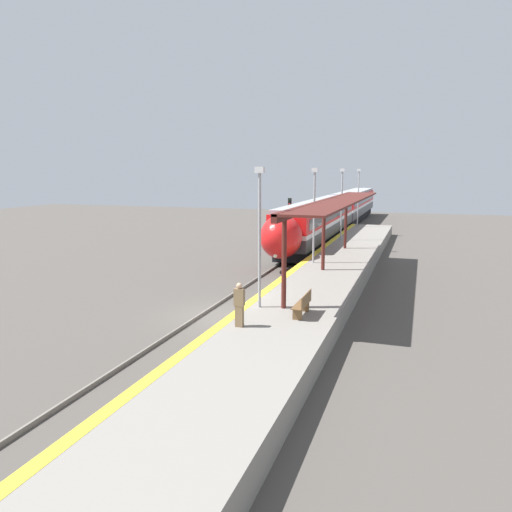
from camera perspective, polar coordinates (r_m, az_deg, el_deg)
ground_plane at (r=22.78m, az=-4.25°, el=-6.81°), size 120.00×120.00×0.00m
rail_left at (r=23.03m, az=-5.91°, el=-6.45°), size 0.08×90.00×0.15m
rail_right at (r=22.50m, az=-2.54°, el=-6.81°), size 0.08×90.00×0.15m
train at (r=53.36m, az=9.33°, el=5.07°), size 2.77×47.51×3.88m
platform_right at (r=21.55m, az=4.66°, el=-6.44°), size 4.05×64.00×0.98m
platform_bench at (r=19.26m, az=5.43°, el=-5.46°), size 0.44×1.59×0.89m
person_waiting at (r=17.80m, az=-1.91°, el=-5.53°), size 0.36×0.22×1.60m
railway_signal at (r=43.94m, az=3.86°, el=4.57°), size 0.28×0.28×4.09m
lamppost_near at (r=19.87m, az=0.41°, el=3.13°), size 0.36×0.20×5.66m
lamppost_mid at (r=29.92m, az=6.66°, el=5.31°), size 0.36×0.20×5.66m
lamppost_far at (r=40.17m, az=9.77°, el=6.36°), size 0.36×0.20×5.66m
lamppost_farthest at (r=50.49m, az=11.61°, el=6.97°), size 0.36×0.20×5.66m
station_canopy at (r=27.66m, az=9.00°, el=5.89°), size 2.02×19.57×3.95m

